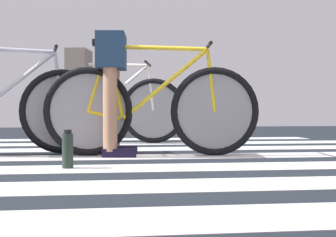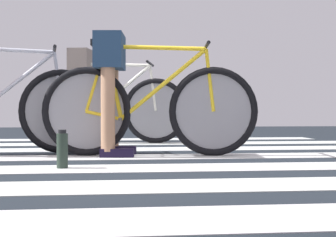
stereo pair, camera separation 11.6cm
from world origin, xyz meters
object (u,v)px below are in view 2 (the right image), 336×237
bicycle_3_of_3 (110,108)px  cyclist_3_of_3 (82,83)px  cyclist_1_of_3 (111,77)px  water_bottle (62,150)px  bicycle_1_of_3 (149,108)px

bicycle_3_of_3 → cyclist_3_of_3: (-0.30, 0.06, 0.29)m
cyclist_1_of_3 → water_bottle: cyclist_1_of_3 is taller
bicycle_3_of_3 → cyclist_3_of_3: bearing=-180.0°
bicycle_3_of_3 → cyclist_3_of_3: 0.42m
bicycle_1_of_3 → water_bottle: size_ratio=7.01×
bicycle_1_of_3 → bicycle_3_of_3: bearing=107.6°
cyclist_3_of_3 → water_bottle: bearing=-78.4°
bicycle_3_of_3 → cyclist_3_of_3: size_ratio=1.65×
cyclist_1_of_3 → water_bottle: size_ratio=3.96×
bicycle_1_of_3 → cyclist_1_of_3: (-0.31, 0.03, 0.25)m
cyclist_1_of_3 → water_bottle: bearing=-103.6°
bicycle_1_of_3 → cyclist_3_of_3: (-0.63, 1.68, 0.29)m
cyclist_1_of_3 → water_bottle: (-0.30, -0.84, -0.52)m
bicycle_1_of_3 → water_bottle: 1.05m
cyclist_3_of_3 → water_bottle: (0.02, -2.49, -0.55)m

